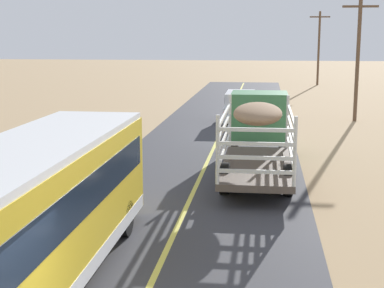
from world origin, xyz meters
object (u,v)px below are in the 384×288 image
object	(u,v)px
car_far	(240,105)
livestock_truck	(258,124)
bus	(38,208)
power_pole_far	(319,46)
power_pole_mid	(358,55)

from	to	relation	value
car_far	livestock_truck	bearing A→B (deg)	-84.11
bus	power_pole_far	world-z (taller)	power_pole_far
livestock_truck	bus	distance (m)	13.24
livestock_truck	car_far	size ratio (longest dim) A/B	2.10
power_pole_mid	power_pole_far	distance (m)	27.60
livestock_truck	power_pole_mid	world-z (taller)	power_pole_mid
livestock_truck	power_pole_far	distance (m)	41.97
car_far	power_pole_far	world-z (taller)	power_pole_far
bus	power_pole_mid	xyz separation A→B (m)	(10.64, 26.26, 2.45)
power_pole_mid	livestock_truck	bearing A→B (deg)	-113.52
bus	car_far	world-z (taller)	bus
car_far	power_pole_far	size ratio (longest dim) A/B	0.58
bus	power_pole_mid	distance (m)	28.44
livestock_truck	power_pole_mid	bearing A→B (deg)	66.48
livestock_truck	bus	world-z (taller)	bus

